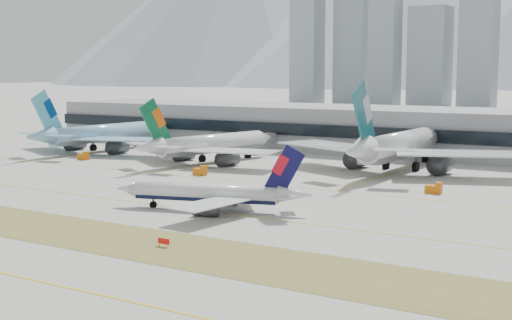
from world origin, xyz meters
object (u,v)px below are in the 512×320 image
Objects in this scene: widebody_korean at (98,135)px; terminal at (405,130)px; taxiing_airliner at (213,194)px; widebody_eva at (208,145)px; widebody_cathay at (400,146)px.

widebody_korean is 0.22× the size of terminal.
terminal is (89.75, 53.72, 1.65)m from widebody_korean.
terminal is at bearing -104.42° from taxiing_airliner.
widebody_korean is at bearing -149.10° from terminal.
terminal is at bearing -23.07° from widebody_eva.
widebody_korean is at bearing 95.05° from widebody_cathay.
widebody_korean reaches higher than terminal.
widebody_eva is (-44.45, 59.77, 2.11)m from taxiing_airliner.
widebody_cathay reaches higher than widebody_eva.
widebody_korean is at bearing 94.79° from widebody_eva.
widebody_korean is 0.86× the size of widebody_cathay.
widebody_eva is at bearing -123.94° from terminal.
widebody_korean reaches higher than widebody_eva.
widebody_korean is 104.61m from terminal.
widebody_cathay is at bearing -64.26° from widebody_eva.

